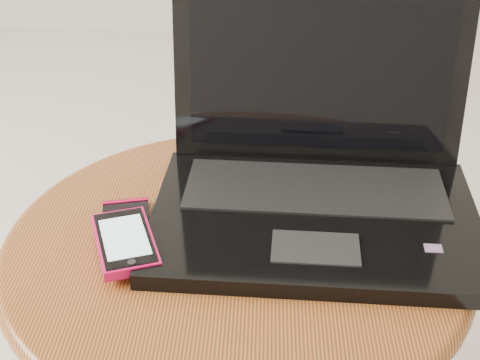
{
  "coord_description": "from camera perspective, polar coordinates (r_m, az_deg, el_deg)",
  "views": [
    {
      "loc": [
        0.04,
        -0.69,
        0.92
      ],
      "look_at": [
        0.01,
        0.0,
        0.5
      ],
      "focal_mm": 51.69,
      "sensor_mm": 36.0,
      "label": 1
    }
  ],
  "objects": [
    {
      "name": "phone_pink",
      "position": [
        0.8,
        -9.47,
        -5.04
      ],
      "size": [
        0.1,
        0.13,
        0.01
      ],
      "color": "#D50E50",
      "rests_on": "phone_black"
    },
    {
      "name": "laptop",
      "position": [
        0.85,
        6.3,
        0.41
      ],
      "size": [
        0.4,
        0.32,
        0.26
      ],
      "color": "black",
      "rests_on": "table"
    },
    {
      "name": "table",
      "position": [
        0.88,
        -0.31,
        -9.75
      ],
      "size": [
        0.56,
        0.56,
        0.44
      ],
      "color": "brown",
      "rests_on": "ground"
    },
    {
      "name": "phone_black",
      "position": [
        0.84,
        -9.29,
        -3.78
      ],
      "size": [
        0.08,
        0.12,
        0.01
      ],
      "color": "black",
      "rests_on": "table"
    }
  ]
}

